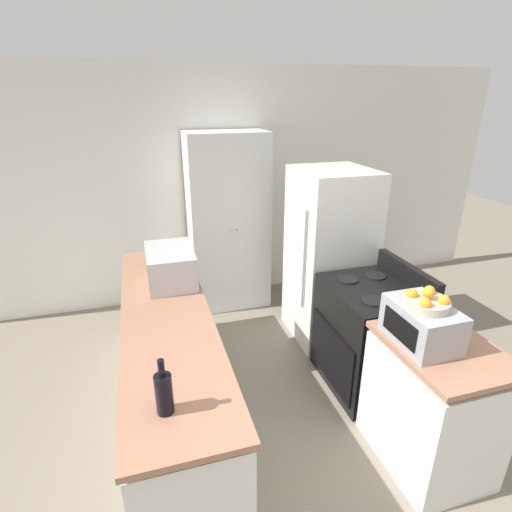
% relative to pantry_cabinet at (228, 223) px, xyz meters
% --- Properties ---
extents(wall_back, '(7.00, 0.06, 2.60)m').
position_rel_pantry_cabinet_xyz_m(wall_back, '(-0.04, 0.30, 0.33)').
color(wall_back, white).
rests_on(wall_back, ground_plane).
extents(counter_left, '(0.60, 2.49, 0.89)m').
position_rel_pantry_cabinet_xyz_m(counter_left, '(-0.82, -1.66, -0.54)').
color(counter_left, silver).
rests_on(counter_left, ground_plane).
extents(counter_right, '(0.60, 0.76, 0.89)m').
position_rel_pantry_cabinet_xyz_m(counter_right, '(0.75, -2.52, -0.54)').
color(counter_right, silver).
rests_on(counter_right, ground_plane).
extents(pantry_cabinet, '(0.85, 0.52, 1.95)m').
position_rel_pantry_cabinet_xyz_m(pantry_cabinet, '(0.00, 0.00, 0.00)').
color(pantry_cabinet, silver).
rests_on(pantry_cabinet, ground_plane).
extents(stove, '(0.66, 0.79, 1.05)m').
position_rel_pantry_cabinet_xyz_m(stove, '(0.77, -1.73, -0.52)').
color(stove, black).
rests_on(stove, ground_plane).
extents(refrigerator, '(0.69, 0.73, 1.68)m').
position_rel_pantry_cabinet_xyz_m(refrigerator, '(0.78, -0.93, -0.13)').
color(refrigerator, white).
rests_on(refrigerator, ground_plane).
extents(microwave, '(0.37, 0.54, 0.27)m').
position_rel_pantry_cabinet_xyz_m(microwave, '(-0.73, -1.16, 0.05)').
color(microwave, '#B2B2B7').
rests_on(microwave, counter_left).
extents(wine_bottle, '(0.08, 0.08, 0.29)m').
position_rel_pantry_cabinet_xyz_m(wine_bottle, '(-0.90, -2.59, 0.03)').
color(wine_bottle, black).
rests_on(wine_bottle, counter_left).
extents(toaster_oven, '(0.31, 0.43, 0.25)m').
position_rel_pantry_cabinet_xyz_m(toaster_oven, '(0.62, -2.45, 0.04)').
color(toaster_oven, '#939399').
rests_on(toaster_oven, counter_right).
extents(fruit_bowl, '(0.26, 0.26, 0.13)m').
position_rel_pantry_cabinet_xyz_m(fruit_bowl, '(0.62, -2.46, 0.21)').
color(fruit_bowl, '#B2A893').
rests_on(fruit_bowl, toaster_oven).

